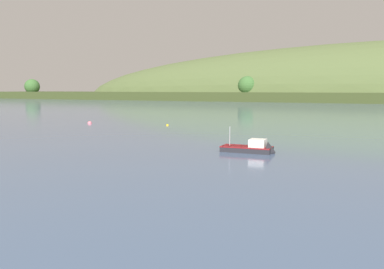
{
  "coord_description": "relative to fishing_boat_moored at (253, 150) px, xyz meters",
  "views": [
    {
      "loc": [
        21.5,
        -3.55,
        6.02
      ],
      "look_at": [
        1.82,
        37.23,
        0.83
      ],
      "focal_mm": 36.47,
      "sensor_mm": 36.0,
      "label": 1
    }
  ],
  "objects": [
    {
      "name": "fishing_boat_moored",
      "position": [
        0.0,
        0.0,
        0.0
      ],
      "size": [
        5.36,
        2.35,
        3.24
      ],
      "rotation": [
        0.0,
        0.0,
        0.05
      ],
      "color": "#232328",
      "rests_on": "ground"
    },
    {
      "name": "mooring_buoy_foreground",
      "position": [
        -21.56,
        21.47,
        -0.26
      ],
      "size": [
        0.45,
        0.45,
        0.53
      ],
      "color": "yellow",
      "rests_on": "ground"
    },
    {
      "name": "mooring_buoy_midchannel",
      "position": [
        -36.22,
        18.92,
        -0.26
      ],
      "size": [
        0.78,
        0.78,
        0.86
      ],
      "color": "#E06675",
      "rests_on": "ground"
    }
  ]
}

